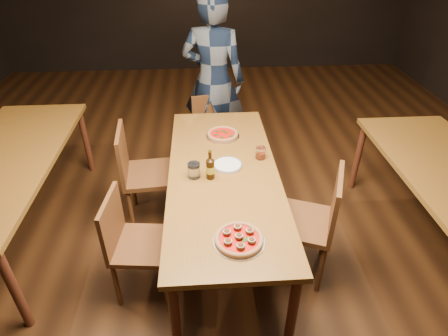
{
  "coord_description": "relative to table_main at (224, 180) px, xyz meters",
  "views": [
    {
      "loc": [
        -0.15,
        -2.25,
        2.3
      ],
      "look_at": [
        0.0,
        -0.05,
        0.82
      ],
      "focal_mm": 30.0,
      "sensor_mm": 36.0,
      "label": 1
    }
  ],
  "objects": [
    {
      "name": "table_main",
      "position": [
        0.0,
        0.0,
        0.0
      ],
      "size": [
        0.8,
        2.0,
        0.75
      ],
      "color": "brown",
      "rests_on": "ground"
    },
    {
      "name": "room_shell",
      "position": [
        0.0,
        0.0,
        1.18
      ],
      "size": [
        9.0,
        9.0,
        9.0
      ],
      "color": "black",
      "rests_on": "ground"
    },
    {
      "name": "chair_main_e",
      "position": [
        0.55,
        -0.25,
        -0.21
      ],
      "size": [
        0.57,
        0.57,
        0.94
      ],
      "primitive_type": null,
      "rotation": [
        0.0,
        0.0,
        -1.94
      ],
      "color": "#553616",
      "rests_on": "ground"
    },
    {
      "name": "water_glass",
      "position": [
        -0.21,
        -0.04,
        0.13
      ],
      "size": [
        0.09,
        0.09,
        0.11
      ],
      "primitive_type": "cylinder",
      "color": "white",
      "rests_on": "table_main"
    },
    {
      "name": "pizza_margherita",
      "position": [
        0.03,
        0.54,
        0.09
      ],
      "size": [
        0.28,
        0.28,
        0.04
      ],
      "rotation": [
        0.0,
        0.0,
        0.37
      ],
      "color": "#B7B7BF",
      "rests_on": "table_main"
    },
    {
      "name": "chair_main_nw",
      "position": [
        -0.58,
        -0.37,
        -0.25
      ],
      "size": [
        0.44,
        0.44,
        0.85
      ],
      "primitive_type": null,
      "rotation": [
        0.0,
        0.0,
        1.47
      ],
      "color": "#553616",
      "rests_on": "ground"
    },
    {
      "name": "pizza_meatball",
      "position": [
        0.04,
        -0.71,
        0.09
      ],
      "size": [
        0.3,
        0.3,
        0.06
      ],
      "rotation": [
        0.0,
        0.0,
        0.28
      ],
      "color": "#B7B7BF",
      "rests_on": "table_main"
    },
    {
      "name": "ground",
      "position": [
        0.0,
        0.0,
        -0.68
      ],
      "size": [
        9.0,
        9.0,
        0.0
      ],
      "primitive_type": "plane",
      "color": "black"
    },
    {
      "name": "diner",
      "position": [
        -0.01,
        1.47,
        0.22
      ],
      "size": [
        0.74,
        0.58,
        1.79
      ],
      "primitive_type": "imported",
      "rotation": [
        0.0,
        0.0,
        2.88
      ],
      "color": "black",
      "rests_on": "ground"
    },
    {
      "name": "chair_end",
      "position": [
        -0.01,
        1.15,
        -0.26
      ],
      "size": [
        0.46,
        0.46,
        0.83
      ],
      "primitive_type": null,
      "rotation": [
        0.0,
        0.0,
        0.2
      ],
      "color": "#553616",
      "rests_on": "ground"
    },
    {
      "name": "chair_main_sw",
      "position": [
        -0.6,
        0.43,
        -0.21
      ],
      "size": [
        0.48,
        0.48,
        0.94
      ],
      "primitive_type": null,
      "rotation": [
        0.0,
        0.0,
        1.66
      ],
      "color": "#553616",
      "rests_on": "ground"
    },
    {
      "name": "amber_glass",
      "position": [
        0.3,
        0.17,
        0.12
      ],
      "size": [
        0.07,
        0.07,
        0.09
      ],
      "primitive_type": "cylinder",
      "color": "#8E3110",
      "rests_on": "table_main"
    },
    {
      "name": "beer_bottle",
      "position": [
        -0.1,
        -0.06,
        0.15
      ],
      "size": [
        0.06,
        0.06,
        0.22
      ],
      "rotation": [
        0.0,
        0.0,
        0.23
      ],
      "color": "black",
      "rests_on": "table_main"
    },
    {
      "name": "table_left",
      "position": [
        -1.7,
        0.3,
        0.0
      ],
      "size": [
        0.8,
        2.0,
        0.75
      ],
      "color": "brown",
      "rests_on": "ground"
    },
    {
      "name": "plate_stack",
      "position": [
        0.04,
        0.08,
        0.08
      ],
      "size": [
        0.22,
        0.22,
        0.02
      ],
      "primitive_type": "cylinder",
      "color": "white",
      "rests_on": "table_main"
    }
  ]
}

